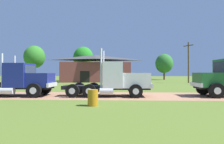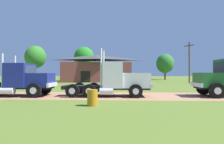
{
  "view_description": "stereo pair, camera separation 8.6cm",
  "coord_description": "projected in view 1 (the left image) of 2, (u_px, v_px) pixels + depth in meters",
  "views": [
    {
      "loc": [
        0.35,
        -15.42,
        1.83
      ],
      "look_at": [
        -0.27,
        -0.57,
        1.91
      ],
      "focal_mm": 30.53,
      "sensor_mm": 36.0,
      "label": 1
    },
    {
      "loc": [
        0.43,
        -15.41,
        1.83
      ],
      "look_at": [
        -0.27,
        -0.57,
        1.91
      ],
      "focal_mm": 30.53,
      "sensor_mm": 36.0,
      "label": 2
    }
  ],
  "objects": [
    {
      "name": "ground_plane",
      "position": [
        116.0,
        96.0,
        15.41
      ],
      "size": [
        200.0,
        200.0,
        0.0
      ],
      "primitive_type": "plane",
      "color": "#536925"
    },
    {
      "name": "dirt_track",
      "position": [
        116.0,
        96.0,
        15.41
      ],
      "size": [
        120.0,
        5.4,
        0.01
      ],
      "primitive_type": "cube",
      "color": "#A06F50",
      "rests_on": "ground_plane"
    },
    {
      "name": "truck_foreground_white",
      "position": [
        117.0,
        80.0,
        15.05
      ],
      "size": [
        6.97,
        2.65,
        3.7
      ],
      "color": "black",
      "rests_on": "ground_plane"
    },
    {
      "name": "truck_near_left",
      "position": [
        21.0,
        80.0,
        15.17
      ],
      "size": [
        6.96,
        2.93,
        3.31
      ],
      "color": "black",
      "rests_on": "ground_plane"
    },
    {
      "name": "steel_barrel",
      "position": [
        93.0,
        98.0,
        10.63
      ],
      "size": [
        0.58,
        0.58,
        0.91
      ],
      "primitive_type": "cylinder",
      "color": "#B27214",
      "rests_on": "ground_plane"
    },
    {
      "name": "shed_building",
      "position": [
        96.0,
        69.0,
        39.57
      ],
      "size": [
        15.17,
        7.52,
        5.6
      ],
      "color": "brown",
      "rests_on": "ground_plane"
    },
    {
      "name": "utility_pole_near",
      "position": [
        188.0,
        61.0,
        34.96
      ],
      "size": [
        1.22,
        1.98,
        7.5
      ],
      "color": "brown",
      "rests_on": "ground_plane"
    },
    {
      "name": "tree_left",
      "position": [
        34.0,
        57.0,
        44.46
      ],
      "size": [
        4.77,
        4.77,
        8.24
      ],
      "color": "#513823",
      "rests_on": "ground_plane"
    },
    {
      "name": "tree_mid",
      "position": [
        83.0,
        58.0,
        46.37
      ],
      "size": [
        4.87,
        4.87,
        8.25
      ],
      "color": "#513823",
      "rests_on": "ground_plane"
    },
    {
      "name": "tree_right",
      "position": [
        164.0,
        64.0,
        52.0
      ],
      "size": [
        4.74,
        4.74,
        7.07
      ],
      "color": "#513823",
      "rests_on": "ground_plane"
    }
  ]
}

